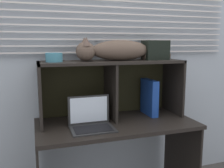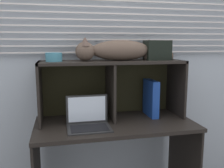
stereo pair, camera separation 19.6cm
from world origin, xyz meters
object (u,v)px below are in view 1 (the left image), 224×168
storage_box (155,50)px  cat (115,50)px  binder_upright (149,97)px  small_basket (54,57)px  book_stack (85,119)px  laptop (91,121)px

storage_box → cat: bearing=-180.0°
binder_upright → cat: bearing=-180.0°
small_basket → binder_upright: bearing=0.0°
binder_upright → book_stack: (-0.59, -0.00, -0.14)m
laptop → small_basket: size_ratio=2.52×
binder_upright → small_basket: small_basket is taller
cat → small_basket: cat is taller
storage_box → binder_upright: bearing=180.0°
laptop → binder_upright: binder_upright is taller
cat → laptop: 0.62m
binder_upright → small_basket: (-0.83, 0.00, 0.37)m
cat → book_stack: 0.62m
cat → binder_upright: bearing=0.0°
laptop → small_basket: small_basket is taller
laptop → binder_upright: bearing=18.3°
binder_upright → storage_box: size_ratio=1.51×
laptop → book_stack: laptop is taller
cat → small_basket: (-0.50, 0.00, -0.05)m
book_stack → small_basket: size_ratio=1.72×
small_basket → storage_box: 0.87m
cat → storage_box: bearing=0.0°
laptop → book_stack: 0.19m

